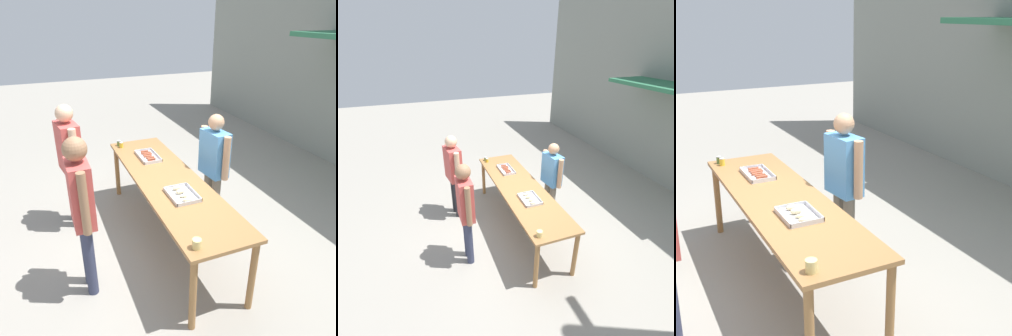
% 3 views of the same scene
% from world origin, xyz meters
% --- Properties ---
extents(ground_plane, '(24.00, 24.00, 0.00)m').
position_xyz_m(ground_plane, '(0.00, 0.00, 0.00)').
color(ground_plane, gray).
extents(serving_table, '(2.90, 0.77, 0.87)m').
position_xyz_m(serving_table, '(0.00, 0.00, 0.79)').
color(serving_table, olive).
rests_on(serving_table, ground).
extents(food_tray_sausages, '(0.47, 0.26, 0.04)m').
position_xyz_m(food_tray_sausages, '(-0.73, -0.01, 0.89)').
color(food_tray_sausages, silver).
rests_on(food_tray_sausages, serving_table).
extents(food_tray_buns, '(0.41, 0.30, 0.06)m').
position_xyz_m(food_tray_buns, '(0.44, -0.01, 0.89)').
color(food_tray_buns, silver).
rests_on(food_tray_buns, serving_table).
extents(condiment_jar_mustard, '(0.06, 0.06, 0.08)m').
position_xyz_m(condiment_jar_mustard, '(-1.32, -0.28, 0.92)').
color(condiment_jar_mustard, '#567A38').
rests_on(condiment_jar_mustard, serving_table).
extents(condiment_jar_ketchup, '(0.06, 0.06, 0.08)m').
position_xyz_m(condiment_jar_ketchup, '(-1.24, -0.26, 0.92)').
color(condiment_jar_ketchup, gold).
rests_on(condiment_jar_ketchup, serving_table).
extents(beer_cup, '(0.08, 0.08, 0.09)m').
position_xyz_m(beer_cup, '(1.31, -0.26, 0.92)').
color(beer_cup, '#DBC67A').
rests_on(beer_cup, serving_table).
extents(person_server_behind_table, '(0.58, 0.27, 1.59)m').
position_xyz_m(person_server_behind_table, '(-0.11, 0.70, 0.94)').
color(person_server_behind_table, '#756B5B').
rests_on(person_server_behind_table, ground).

